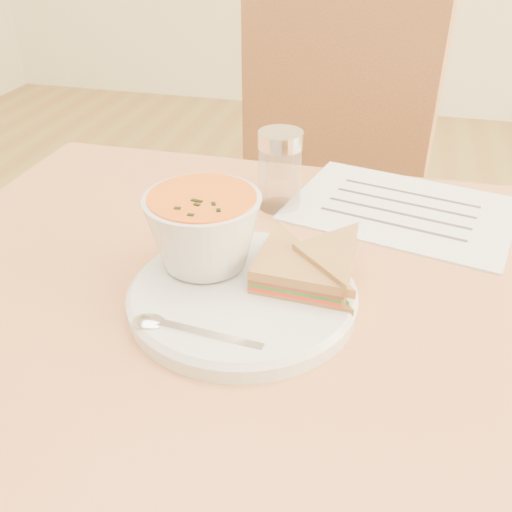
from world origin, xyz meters
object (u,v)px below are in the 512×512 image
(dining_table, at_px, (296,498))
(plate, at_px, (243,297))
(soup_bowl, at_px, (204,234))
(chair_far, at_px, (288,246))
(condiment_shaker, at_px, (280,170))

(dining_table, height_order, plate, plate)
(soup_bowl, bearing_deg, chair_far, 89.85)
(dining_table, distance_m, plate, 0.39)
(chair_far, height_order, plate, chair_far)
(plate, height_order, soup_bowl, soup_bowl)
(soup_bowl, relative_size, condiment_shaker, 1.16)
(chair_far, relative_size, condiment_shaker, 8.87)
(plate, bearing_deg, dining_table, 28.28)
(dining_table, bearing_deg, chair_far, 103.19)
(plate, bearing_deg, soup_bowl, 147.04)
(chair_far, bearing_deg, dining_table, 118.35)
(dining_table, xyz_separation_m, condiment_shaker, (-0.08, 0.20, 0.43))
(chair_far, bearing_deg, condiment_shaker, 112.81)
(soup_bowl, bearing_deg, dining_table, 0.57)
(dining_table, relative_size, chair_far, 1.01)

